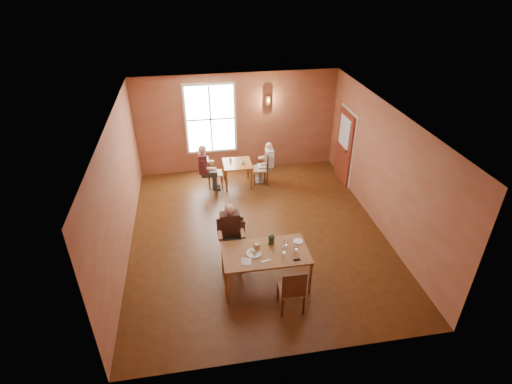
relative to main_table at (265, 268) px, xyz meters
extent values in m
cube|color=brown|center=(0.13, 1.70, -0.40)|extent=(6.00, 7.00, 0.01)
cube|color=brown|center=(0.13, 5.20, 1.10)|extent=(6.00, 0.04, 3.00)
cube|color=brown|center=(0.13, -1.80, 1.10)|extent=(6.00, 0.04, 3.00)
cube|color=brown|center=(-2.87, 1.70, 1.10)|extent=(0.04, 7.00, 3.00)
cube|color=brown|center=(3.13, 1.70, 1.10)|extent=(0.04, 7.00, 3.00)
cube|color=white|center=(0.13, 1.70, 2.60)|extent=(6.00, 7.00, 0.04)
cube|color=white|center=(-0.67, 5.15, 1.30)|extent=(1.36, 0.10, 1.96)
cube|color=maroon|center=(3.07, 4.00, 0.65)|extent=(0.12, 1.04, 2.10)
cylinder|color=brown|center=(1.03, 5.10, 1.80)|extent=(0.16, 0.16, 0.28)
cylinder|color=silver|center=(-0.23, -0.01, 0.42)|extent=(0.40, 0.40, 0.04)
cube|color=#E0B274|center=(-0.15, 0.10, 0.46)|extent=(0.13, 0.12, 0.12)
cube|color=#26432A|center=(0.16, 0.23, 0.50)|extent=(0.13, 0.10, 0.20)
cube|color=silver|center=(-0.04, -0.26, 0.40)|extent=(0.20, 0.06, 0.00)
cube|color=white|center=(-0.42, -0.21, 0.40)|extent=(0.23, 0.23, 0.01)
cylinder|color=white|center=(0.72, 0.22, 0.41)|extent=(0.22, 0.22, 0.02)
cube|color=black|center=(0.55, -0.34, 0.41)|extent=(0.13, 0.04, 0.02)
imported|color=silver|center=(0.12, 4.06, 0.35)|extent=(0.16, 0.16, 0.10)
imported|color=white|center=(-0.21, 4.30, 0.35)|extent=(0.11, 0.11, 0.09)
camera|label=1|loc=(-1.21, -6.02, 5.45)|focal=28.00mm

